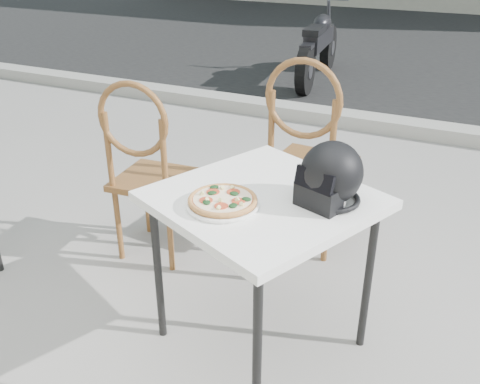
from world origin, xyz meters
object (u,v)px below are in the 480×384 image
at_px(motorcycle, 319,47).
at_px(cafe_table_main, 263,210).
at_px(helmet, 330,177).
at_px(cafe_chair_main, 308,146).
at_px(plate, 223,204).
at_px(pizza, 223,200).
at_px(cafe_chair_side, 146,163).

bearing_deg(motorcycle, cafe_table_main, -80.78).
distance_m(helmet, cafe_chair_main, 0.89).
bearing_deg(plate, pizza, 65.46).
height_order(cafe_table_main, motorcycle, motorcycle).
height_order(cafe_chair_main, motorcycle, cafe_chair_main).
distance_m(helmet, motorcycle, 4.69).
height_order(pizza, cafe_chair_side, cafe_chair_side).
xyz_separation_m(cafe_table_main, cafe_chair_main, (-0.09, 0.85, -0.04)).
relative_size(cafe_table_main, plate, 3.24).
relative_size(cafe_chair_main, cafe_chair_side, 1.08).
distance_m(plate, pizza, 0.02).
bearing_deg(plate, cafe_chair_side, 143.84).
bearing_deg(pizza, cafe_chair_main, 89.26).
relative_size(cafe_table_main, pizza, 3.39).
xyz_separation_m(cafe_chair_side, motorcycle, (-0.34, 4.13, -0.18)).
bearing_deg(cafe_chair_side, motorcycle, -90.03).
bearing_deg(cafe_chair_main, cafe_table_main, 100.33).
relative_size(pizza, helmet, 0.96).
height_order(pizza, motorcycle, motorcycle).
bearing_deg(cafe_table_main, cafe_chair_main, 96.31).
xyz_separation_m(pizza, motorcycle, (-1.07, 4.65, -0.37)).
xyz_separation_m(helmet, cafe_chair_side, (-1.08, 0.32, -0.27)).
bearing_deg(cafe_chair_side, cafe_table_main, 150.68).
bearing_deg(cafe_table_main, helmet, 13.26).
distance_m(cafe_table_main, cafe_chair_side, 0.92).
bearing_deg(motorcycle, plate, -82.48).
bearing_deg(cafe_chair_side, helmet, 158.71).
height_order(cafe_table_main, pizza, pizza).
bearing_deg(pizza, plate, -114.54).
height_order(helmet, motorcycle, helmet).
xyz_separation_m(cafe_table_main, pizza, (-0.11, -0.15, 0.10)).
xyz_separation_m(helmet, cafe_chair_main, (-0.34, 0.79, -0.22)).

